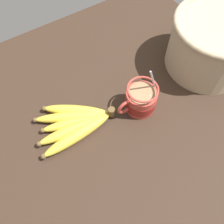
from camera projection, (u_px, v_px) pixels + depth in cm
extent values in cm
cube|color=#332319|center=(117.00, 131.00, 73.42)|extent=(101.63, 101.63, 3.53)
cylinder|color=#B23D33|center=(141.00, 100.00, 72.35)|extent=(8.96, 8.96, 7.25)
cylinder|color=maroon|center=(141.00, 101.00, 72.72)|extent=(9.16, 9.16, 3.21)
torus|color=#B23D33|center=(126.00, 107.00, 70.09)|extent=(5.30, 0.90, 5.30)
cylinder|color=#997551|center=(142.00, 93.00, 69.13)|extent=(7.76, 7.76, 0.40)
torus|color=#B23D33|center=(143.00, 89.00, 67.57)|extent=(8.96, 8.96, 0.60)
cylinder|color=#B2B2B7|center=(154.00, 84.00, 69.17)|extent=(5.27, 0.50, 14.24)
ellipsoid|color=#B2B2B7|center=(144.00, 102.00, 74.61)|extent=(3.00, 2.00, 0.80)
cylinder|color=brown|center=(112.00, 112.00, 71.66)|extent=(2.00, 2.00, 3.00)
ellipsoid|color=gold|center=(76.00, 111.00, 72.83)|extent=(17.07, 14.07, 3.34)
sphere|color=brown|center=(44.00, 108.00, 73.23)|extent=(1.50, 1.50, 1.50)
ellipsoid|color=gold|center=(72.00, 117.00, 71.94)|extent=(20.16, 12.31, 3.12)
sphere|color=brown|center=(35.00, 120.00, 71.44)|extent=(1.41, 1.41, 1.41)
ellipsoid|color=gold|center=(76.00, 122.00, 71.08)|extent=(19.13, 8.41, 3.07)
sphere|color=brown|center=(43.00, 130.00, 69.79)|extent=(1.38, 1.38, 1.38)
ellipsoid|color=gold|center=(75.00, 129.00, 69.86)|extent=(21.12, 5.69, 3.37)
sphere|color=brown|center=(39.00, 144.00, 67.57)|extent=(1.52, 1.52, 1.52)
ellipsoid|color=gold|center=(78.00, 135.00, 68.89)|extent=(21.41, 4.87, 3.47)
sphere|color=brown|center=(44.00, 156.00, 65.74)|extent=(1.56, 1.56, 1.56)
cylinder|color=tan|center=(212.00, 45.00, 77.05)|extent=(26.17, 26.17, 16.47)
torus|color=tan|center=(222.00, 24.00, 69.93)|extent=(27.48, 27.48, 1.83)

